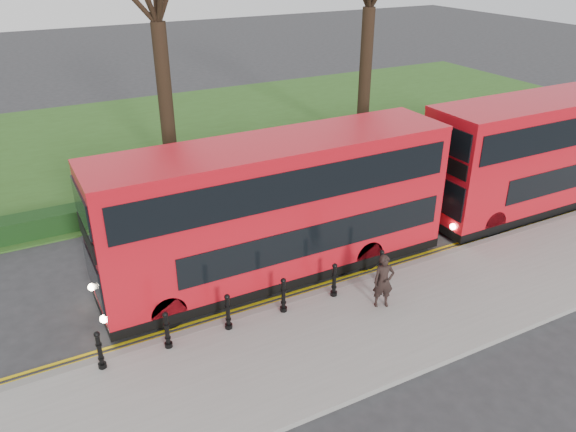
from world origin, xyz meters
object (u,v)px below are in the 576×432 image
bollard_row (256,304)px  bus_rear (552,151)px  pedestrian (384,281)px  bus_lead (277,210)px

bollard_row → bus_rear: bus_rear is taller
bus_rear → pedestrian: bus_rear is taller
bollard_row → bus_rear: size_ratio=0.77×
pedestrian → bus_lead: bearing=139.2°
pedestrian → bollard_row: bearing=-176.7°
bus_lead → bus_rear: bus_rear is taller
bus_rear → pedestrian: bearing=-163.8°
bollard_row → bus_lead: size_ratio=0.77×
bus_lead → bus_rear: bearing=-1.3°
bollard_row → pedestrian: pedestrian is taller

